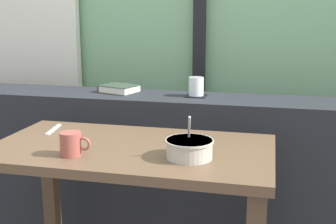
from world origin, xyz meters
TOP-DOWN VIEW (x-y plane):
  - curtain_left_panel at (-0.91, 1.01)m, footprint 0.56×0.06m
  - dark_console_ledge at (0.00, 0.55)m, footprint 2.80×0.33m
  - breakfast_table at (0.05, -0.03)m, footprint 1.07×0.58m
  - coaster_square at (0.20, 0.57)m, footprint 0.10×0.10m
  - juice_glass at (0.20, 0.57)m, footprint 0.08×0.08m
  - closed_book at (-0.21, 0.59)m, footprint 0.22×0.19m
  - soup_bowl at (0.30, -0.12)m, footprint 0.17×0.17m
  - fork_utensil at (-0.35, 0.11)m, footprint 0.04×0.17m
  - ceramic_mug at (-0.12, -0.19)m, footprint 0.11×0.08m

SIDE VIEW (x-z plane):
  - dark_console_ledge at x=0.00m, z-range 0.00..0.79m
  - breakfast_table at x=0.05m, z-range 0.22..0.92m
  - fork_utensil at x=-0.35m, z-range 0.70..0.70m
  - soup_bowl at x=0.30m, z-range 0.65..0.81m
  - ceramic_mug at x=-0.12m, z-range 0.70..0.78m
  - coaster_square at x=0.20m, z-range 0.79..0.79m
  - closed_book at x=-0.21m, z-range 0.79..0.82m
  - juice_glass at x=0.20m, z-range 0.79..0.88m
  - curtain_left_panel at x=-0.91m, z-range 0.00..2.50m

